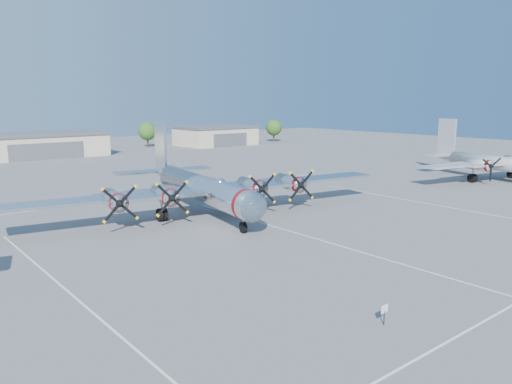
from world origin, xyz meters
TOP-DOWN VIEW (x-y plane):
  - ground at (0.00, 0.00)m, footprint 260.00×260.00m
  - parking_lines at (0.00, -1.75)m, footprint 60.00×50.08m
  - hangar_center at (0.00, 81.96)m, footprint 28.60×14.60m
  - hangar_east at (48.00, 81.96)m, footprint 20.60×14.60m
  - tree_east at (30.00, 88.00)m, footprint 4.80×4.80m
  - tree_far_east at (68.00, 80.00)m, footprint 4.80×4.80m
  - main_bomber_b29 at (-2.26, 12.16)m, footprint 47.92×36.54m
  - twin_engine_east at (46.32, 3.46)m, footprint 33.16×26.77m
  - info_placard at (-9.84, -18.63)m, footprint 0.62×0.09m

SIDE VIEW (x-z plane):
  - ground at x=0.00m, z-range 0.00..0.00m
  - main_bomber_b29 at x=-2.26m, z-range -4.83..4.83m
  - twin_engine_east at x=46.32m, z-range -4.67..4.67m
  - parking_lines at x=0.00m, z-range 0.00..0.01m
  - info_placard at x=-9.84m, z-range 0.24..1.43m
  - hangar_center at x=0.00m, z-range 0.01..5.41m
  - hangar_east at x=48.00m, z-range 0.01..5.41m
  - tree_east at x=30.00m, z-range 0.90..7.54m
  - tree_far_east at x=68.00m, z-range 0.90..7.54m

